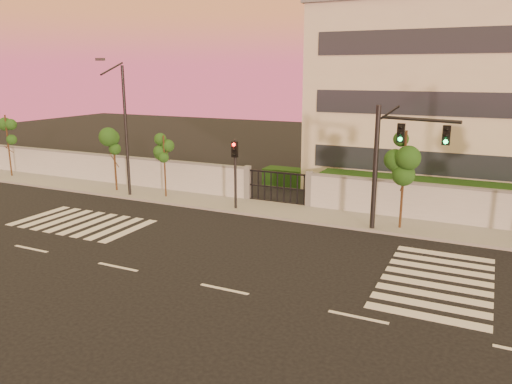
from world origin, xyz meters
The scene contains 13 objects.
ground centered at (0.00, 0.00, 0.00)m, with size 120.00×120.00×0.00m, color black.
sidewalk centered at (0.00, 10.50, 0.07)m, with size 60.00×3.00×0.15m, color gray.
perimeter_wall centered at (0.10, 12.00, 1.07)m, with size 60.00×0.36×2.20m.
hedge_row centered at (1.17, 14.74, 0.82)m, with size 41.00×4.25×1.80m.
institutional_building centered at (9.00, 21.99, 6.16)m, with size 24.40×12.40×12.25m.
road_markings centered at (-1.58, 3.76, 0.01)m, with size 57.00×7.62×0.02m.
street_tree_a centered at (-24.20, 10.54, 3.47)m, with size 1.38×1.10×4.72m.
street_tree_b centered at (-13.84, 10.27, 3.06)m, with size 1.56×1.24×4.16m.
street_tree_c centered at (-9.87, 10.26, 2.95)m, with size 1.30×1.03×4.00m.
street_tree_d centered at (4.62, 10.00, 3.72)m, with size 1.51×1.20×5.06m.
traffic_signal_main centered at (4.13, 9.30, 3.96)m, with size 3.90×1.29×6.27m.
traffic_signal_secondary centered at (-4.61, 9.64, 2.62)m, with size 0.32×0.33×4.13m.
streetlight_west centered at (-12.26, 9.46, 4.63)m, with size 0.51×2.06×8.57m.
Camera 1 is at (8.39, -14.87, 7.83)m, focal length 35.00 mm.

